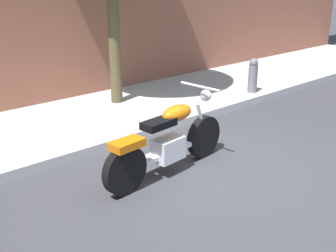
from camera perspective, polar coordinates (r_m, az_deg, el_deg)
ground_plane at (r=6.09m, az=5.62°, el=-5.50°), size 60.00×60.00×0.00m
sidewalk at (r=8.05m, az=-8.80°, el=1.45°), size 21.61×2.62×0.14m
motorcycle at (r=5.66m, az=-0.05°, el=-2.29°), size 2.22×0.70×1.14m
fire_hydrant at (r=9.41m, az=11.63°, el=6.47°), size 0.20×0.20×0.91m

